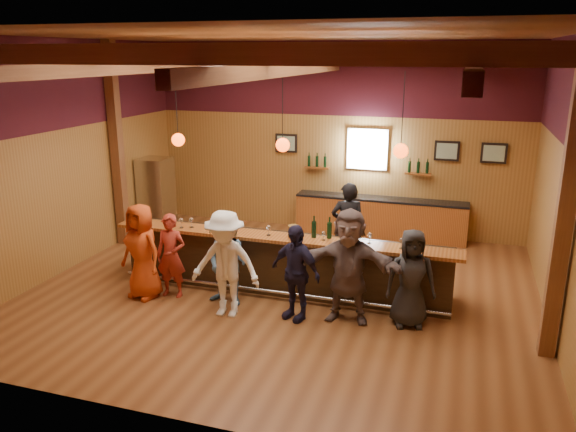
{
  "coord_description": "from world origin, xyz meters",
  "views": [
    {
      "loc": [
        2.98,
        -9.09,
        4.21
      ],
      "look_at": [
        0.0,
        0.3,
        1.35
      ],
      "focal_mm": 35.0,
      "sensor_mm": 36.0,
      "label": 1
    }
  ],
  "objects": [
    {
      "name": "wine_shelves",
      "position": [
        0.8,
        3.88,
        1.62
      ],
      "size": [
        3.0,
        0.18,
        0.3
      ],
      "color": "brown",
      "rests_on": "room"
    },
    {
      "name": "back_bar_cabinet",
      "position": [
        1.2,
        3.72,
        0.48
      ],
      "size": [
        4.0,
        0.52,
        0.95
      ],
      "color": "brown",
      "rests_on": "ground"
    },
    {
      "name": "customer_redvest",
      "position": [
        -1.83,
        -0.8,
        0.76
      ],
      "size": [
        0.57,
        0.39,
        1.52
      ],
      "primitive_type": "imported",
      "rotation": [
        0.0,
        0.0,
        0.05
      ],
      "color": "maroon",
      "rests_on": "ground"
    },
    {
      "name": "glass_b",
      "position": [
        -1.89,
        -0.25,
        1.24
      ],
      "size": [
        0.08,
        0.08,
        0.19
      ],
      "color": "silver",
      "rests_on": "bar_counter"
    },
    {
      "name": "bottle_b",
      "position": [
        0.86,
        -0.02,
        1.26
      ],
      "size": [
        0.08,
        0.08,
        0.38
      ],
      "color": "black",
      "rests_on": "bar_counter"
    },
    {
      "name": "customer_orange",
      "position": [
        -2.29,
        -1.0,
        0.86
      ],
      "size": [
        0.95,
        0.74,
        1.72
      ],
      "primitive_type": "imported",
      "rotation": [
        0.0,
        0.0,
        -0.25
      ],
      "color": "#B93C11",
      "rests_on": "ground"
    },
    {
      "name": "bottle_a",
      "position": [
        0.59,
        -0.05,
        1.26
      ],
      "size": [
        0.08,
        0.08,
        0.39
      ],
      "color": "black",
      "rests_on": "bar_counter"
    },
    {
      "name": "customer_dark",
      "position": [
        2.34,
        -0.67,
        0.8
      ],
      "size": [
        0.88,
        0.69,
        1.6
      ],
      "primitive_type": "imported",
      "rotation": [
        0.0,
        0.0,
        0.25
      ],
      "color": "black",
      "rests_on": "ground"
    },
    {
      "name": "glass_d",
      "position": [
        -1.09,
        -0.16,
        1.23
      ],
      "size": [
        0.08,
        0.08,
        0.17
      ],
      "color": "silver",
      "rests_on": "bar_counter"
    },
    {
      "name": "pendant_lights",
      "position": [
        0.0,
        0.0,
        2.71
      ],
      "size": [
        4.24,
        0.24,
        1.37
      ],
      "color": "black",
      "rests_on": "room"
    },
    {
      "name": "window",
      "position": [
        0.8,
        3.95,
        2.05
      ],
      "size": [
        0.95,
        0.09,
        0.95
      ],
      "color": "silver",
      "rests_on": "room"
    },
    {
      "name": "ice_bucket",
      "position": [
        0.25,
        -0.16,
        1.22
      ],
      "size": [
        0.2,
        0.2,
        0.21
      ],
      "primitive_type": "cylinder",
      "color": "brown",
      "rests_on": "bar_counter"
    },
    {
      "name": "stainless_fridge",
      "position": [
        -4.1,
        2.6,
        0.9
      ],
      "size": [
        0.7,
        0.7,
        1.8
      ],
      "primitive_type": "cube",
      "color": "silver",
      "rests_on": "ground"
    },
    {
      "name": "room",
      "position": [
        0.0,
        0.06,
        3.21
      ],
      "size": [
        9.04,
        9.0,
        4.52
      ],
      "color": "brown",
      "rests_on": "ground"
    },
    {
      "name": "glass_h",
      "position": [
        2.12,
        -0.19,
        1.24
      ],
      "size": [
        0.08,
        0.08,
        0.19
      ],
      "color": "silver",
      "rests_on": "bar_counter"
    },
    {
      "name": "framed_pictures",
      "position": [
        1.67,
        3.94,
        2.1
      ],
      "size": [
        5.35,
        0.05,
        0.45
      ],
      "color": "black",
      "rests_on": "room"
    },
    {
      "name": "customer_denim",
      "position": [
        -0.73,
        -0.82,
        0.76
      ],
      "size": [
        0.79,
        0.64,
        1.52
      ],
      "primitive_type": "imported",
      "rotation": [
        0.0,
        0.0,
        -0.08
      ],
      "color": "#496F92",
      "rests_on": "ground"
    },
    {
      "name": "glass_f",
      "position": [
        0.79,
        -0.16,
        1.23
      ],
      "size": [
        0.07,
        0.07,
        0.16
      ],
      "color": "silver",
      "rests_on": "bar_counter"
    },
    {
      "name": "customer_white",
      "position": [
        -0.58,
        -1.23,
        0.9
      ],
      "size": [
        1.19,
        0.71,
        1.81
      ],
      "primitive_type": "imported",
      "rotation": [
        0.0,
        0.0,
        0.04
      ],
      "color": "white",
      "rests_on": "ground"
    },
    {
      "name": "bartender",
      "position": [
        0.91,
        1.32,
        0.91
      ],
      "size": [
        0.74,
        0.57,
        1.82
      ],
      "primitive_type": "imported",
      "rotation": [
        0.0,
        0.0,
        3.35
      ],
      "color": "black",
      "rests_on": "ground"
    },
    {
      "name": "glass_a",
      "position": [
        -2.62,
        -0.13,
        1.25
      ],
      "size": [
        0.09,
        0.09,
        0.19
      ],
      "color": "silver",
      "rests_on": "bar_counter"
    },
    {
      "name": "customer_brown",
      "position": [
        1.36,
        -0.8,
        0.94
      ],
      "size": [
        1.77,
        0.64,
        1.88
      ],
      "primitive_type": "imported",
      "rotation": [
        0.0,
        0.0,
        0.05
      ],
      "color": "#665351",
      "rests_on": "ground"
    },
    {
      "name": "glass_g",
      "position": [
        1.57,
        -0.07,
        1.24
      ],
      "size": [
        0.08,
        0.08,
        0.18
      ],
      "color": "silver",
      "rests_on": "bar_counter"
    },
    {
      "name": "glass_e",
      "position": [
        -0.21,
        -0.19,
        1.24
      ],
      "size": [
        0.08,
        0.08,
        0.19
      ],
      "color": "silver",
      "rests_on": "bar_counter"
    },
    {
      "name": "glass_c",
      "position": [
        -1.72,
        -0.18,
        1.25
      ],
      "size": [
        0.09,
        0.09,
        0.19
      ],
      "color": "silver",
      "rests_on": "bar_counter"
    },
    {
      "name": "bar_counter",
      "position": [
        0.02,
        0.15,
        0.52
      ],
      "size": [
        6.3,
        1.07,
        1.11
      ],
      "color": "black",
      "rests_on": "ground"
    },
    {
      "name": "customer_navy",
      "position": [
        0.53,
        -0.99,
        0.8
      ],
      "size": [
        1.02,
        0.71,
        1.61
      ],
      "primitive_type": "imported",
      "rotation": [
        0.0,
        0.0,
        -0.37
      ],
      "color": "#1E1B36",
      "rests_on": "ground"
    }
  ]
}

